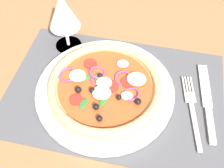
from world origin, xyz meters
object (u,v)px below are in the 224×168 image
Objects in this scene: plate at (105,91)px; wine_glass at (63,13)px; fork at (192,107)px; knife at (207,100)px; pizza at (105,86)px.

wine_glass is at bearing 134.69° from plate.
plate is at bearing 79.18° from fork.
plate is 1.48× the size of knife.
fork is at bearing 0.62° from plate.
pizza is (0.01, 0.02, 1.80)cm from plate.
plate reaches higher than fork.
pizza reaches higher than fork.
pizza is 19.05cm from wine_glass.
wine_glass is (-12.41, 12.52, 7.23)cm from pizza.
knife is at bearing -16.34° from wine_glass.
fork is 0.89× the size of knife.
plate is 1.22× the size of pizza.
pizza is at bearing -45.24° from wine_glass.
wine_glass is at bearing 66.62° from knife.
plate is 18.52cm from fork.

